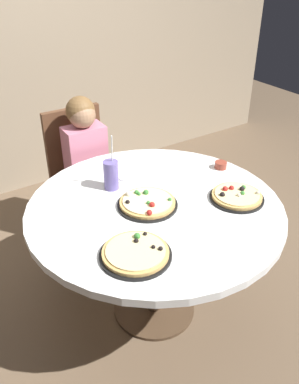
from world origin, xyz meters
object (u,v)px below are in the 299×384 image
(pizza_veggie, at_px, (147,203))
(soda_cup, at_px, (111,175))
(dining_table, at_px, (155,219))
(sauce_bowl, at_px, (221,165))
(pizza_pepperoni, at_px, (136,253))
(diner_child, at_px, (93,187))
(plate_small, at_px, (130,174))
(pizza_cheese, at_px, (237,196))
(chair_wooden, at_px, (81,170))

(pizza_veggie, relative_size, soda_cup, 0.99)
(dining_table, xyz_separation_m, pizza_veggie, (-0.04, 0.01, 0.11))
(dining_table, height_order, sauce_bowl, sauce_bowl)
(soda_cup, bearing_deg, pizza_pepperoni, -108.71)
(diner_child, bearing_deg, plate_small, -81.58)
(pizza_cheese, height_order, sauce_bowl, pizza_cheese)
(soda_cup, distance_m, plate_small, 0.19)
(chair_wooden, height_order, soda_cup, soda_cup)
(pizza_veggie, bearing_deg, sauce_bowl, 9.79)
(chair_wooden, distance_m, plate_small, 0.63)
(soda_cup, bearing_deg, pizza_veggie, -75.49)
(pizza_veggie, xyz_separation_m, pizza_cheese, (0.42, -0.20, 0.00))
(chair_wooden, bearing_deg, pizza_veggie, -92.57)
(pizza_pepperoni, bearing_deg, sauce_bowl, 25.48)
(sauce_bowl, height_order, plate_small, sauce_bowl)
(soda_cup, xyz_separation_m, plate_small, (0.16, 0.08, -0.08))
(dining_table, height_order, chair_wooden, chair_wooden)
(pizza_cheese, relative_size, plate_small, 1.56)
(chair_wooden, xyz_separation_m, pizza_cheese, (0.38, -1.11, 0.24))
(dining_table, relative_size, plate_small, 7.22)
(diner_child, relative_size, soda_cup, 3.51)
(diner_child, bearing_deg, pizza_pepperoni, -105.64)
(soda_cup, bearing_deg, pizza_cheese, -42.84)
(chair_wooden, bearing_deg, dining_table, -90.17)
(pizza_veggie, distance_m, soda_cup, 0.27)
(soda_cup, relative_size, sauce_bowl, 4.40)
(pizza_pepperoni, bearing_deg, pizza_veggie, 49.72)
(chair_wooden, distance_m, soda_cup, 0.73)
(pizza_veggie, height_order, pizza_cheese, same)
(diner_child, xyz_separation_m, pizza_veggie, (-0.04, -0.73, 0.28))
(chair_wooden, bearing_deg, soda_cup, -99.15)
(diner_child, height_order, sauce_bowl, diner_child)
(pizza_veggie, relative_size, pizza_pepperoni, 0.98)
(chair_wooden, distance_m, sauce_bowl, 1.00)
(pizza_pepperoni, relative_size, soda_cup, 1.01)
(dining_table, height_order, plate_small, plate_small)
(dining_table, xyz_separation_m, diner_child, (-0.00, 0.74, -0.18))
(soda_cup, height_order, sauce_bowl, soda_cup)
(diner_child, relative_size, plate_small, 6.01)
(pizza_cheese, relative_size, sauce_bowl, 4.00)
(pizza_pepperoni, bearing_deg, plate_small, 61.01)
(soda_cup, xyz_separation_m, sauce_bowl, (0.64, -0.15, -0.06))
(pizza_veggie, xyz_separation_m, plate_small, (0.09, 0.33, -0.01))
(dining_table, relative_size, pizza_cheese, 4.64)
(chair_wooden, relative_size, soda_cup, 3.09)
(chair_wooden, distance_m, pizza_pepperoni, 1.26)
(chair_wooden, distance_m, pizza_cheese, 1.20)
(dining_table, bearing_deg, pizza_veggie, 161.31)
(pizza_pepperoni, height_order, plate_small, pizza_pepperoni)
(diner_child, relative_size, sauce_bowl, 15.46)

